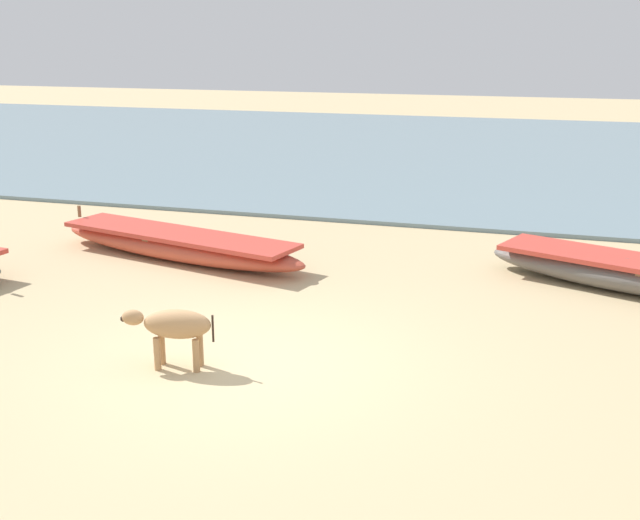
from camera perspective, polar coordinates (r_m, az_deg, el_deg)
name	(u,v)px	position (r m, az deg, el deg)	size (l,w,h in m)	color
ground	(248,363)	(8.97, -5.20, -7.37)	(80.00, 80.00, 0.00)	tan
sea_water	(453,151)	(24.89, 9.53, 7.73)	(60.00, 20.00, 0.08)	slate
fishing_boat_0	(178,244)	(13.06, -10.18, 1.11)	(4.92, 2.03, 0.64)	#B74733
fishing_boat_2	(626,272)	(12.12, 21.15, -0.84)	(4.13, 2.33, 0.67)	#5B5651
calf_near_tan	(174,326)	(8.77, -10.47, -4.71)	(1.04, 0.42, 0.68)	tan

